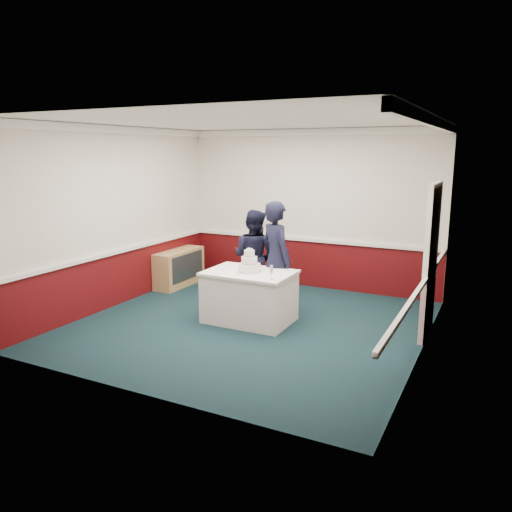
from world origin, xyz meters
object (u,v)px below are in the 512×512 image
at_px(cake_knife, 241,274).
at_px(person_woman, 276,258).
at_px(cake_table, 249,296).
at_px(champagne_flute, 271,270).
at_px(sideboard, 179,268).
at_px(wedding_cake, 249,264).
at_px(person_man, 254,257).

distance_m(cake_knife, person_woman, 0.78).
distance_m(cake_table, champagne_flute, 0.78).
xyz_separation_m(sideboard, wedding_cake, (2.20, -1.26, 0.55)).
xyz_separation_m(cake_knife, champagne_flute, (0.53, -0.08, 0.14)).
distance_m(champagne_flute, person_man, 1.49).
bearing_deg(cake_knife, wedding_cake, 103.85).
bearing_deg(person_woman, sideboard, 17.62).
bearing_deg(champagne_flute, sideboard, 150.30).
relative_size(wedding_cake, person_man, 0.22).
height_order(cake_table, champagne_flute, champagne_flute).
bearing_deg(cake_table, cake_knife, -98.53).
distance_m(sideboard, cake_table, 2.54).
height_order(champagne_flute, person_man, person_man).
distance_m(person_man, person_woman, 0.71).
xyz_separation_m(sideboard, cake_table, (2.20, -1.26, 0.05)).
bearing_deg(wedding_cake, person_man, 112.79).
relative_size(sideboard, cake_knife, 5.45).
height_order(wedding_cake, person_woman, person_woman).
distance_m(wedding_cake, cake_knife, 0.23).
xyz_separation_m(sideboard, champagne_flute, (2.70, -1.54, 0.58)).
bearing_deg(wedding_cake, cake_knife, -98.53).
distance_m(sideboard, champagne_flute, 3.17).
distance_m(wedding_cake, person_woman, 0.57).
distance_m(sideboard, person_woman, 2.58).
bearing_deg(cake_table, sideboard, 150.20).
height_order(cake_table, cake_knife, cake_knife).
bearing_deg(champagne_flute, wedding_cake, 150.75).
xyz_separation_m(cake_knife, person_man, (-0.35, 1.11, 0.02)).
xyz_separation_m(cake_table, wedding_cake, (0.00, 0.00, 0.50)).
bearing_deg(sideboard, cake_knife, -33.93).
distance_m(wedding_cake, person_man, 0.99).
bearing_deg(wedding_cake, champagne_flute, -29.25).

